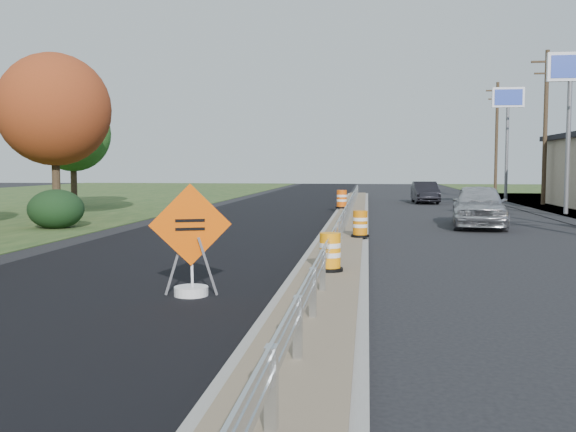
# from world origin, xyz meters

# --- Properties ---
(ground) EXTENTS (140.00, 140.00, 0.00)m
(ground) POSITION_xyz_m (0.00, 0.00, 0.00)
(ground) COLOR black
(ground) RESTS_ON ground
(milled_overlay) EXTENTS (7.20, 120.00, 0.01)m
(milled_overlay) POSITION_xyz_m (-4.40, 10.00, 0.01)
(milled_overlay) COLOR black
(milled_overlay) RESTS_ON ground
(median) EXTENTS (1.60, 55.00, 0.23)m
(median) POSITION_xyz_m (0.00, 8.00, 0.11)
(median) COLOR gray
(median) RESTS_ON ground
(guardrail) EXTENTS (0.10, 46.15, 0.72)m
(guardrail) POSITION_xyz_m (0.00, 9.00, 0.73)
(guardrail) COLOR silver
(guardrail) RESTS_ON median
(pylon_sign_mid) EXTENTS (2.20, 0.30, 7.90)m
(pylon_sign_mid) POSITION_xyz_m (10.50, 16.00, 6.48)
(pylon_sign_mid) COLOR slate
(pylon_sign_mid) RESTS_ON ground
(pylon_sign_north) EXTENTS (2.20, 0.30, 7.90)m
(pylon_sign_north) POSITION_xyz_m (10.50, 30.00, 6.48)
(pylon_sign_north) COLOR slate
(pylon_sign_north) RESTS_ON ground
(utility_pole_nmid) EXTENTS (1.90, 0.26, 9.40)m
(utility_pole_nmid) POSITION_xyz_m (11.50, 24.00, 4.93)
(utility_pole_nmid) COLOR #473523
(utility_pole_nmid) RESTS_ON ground
(utility_pole_north) EXTENTS (1.90, 0.26, 9.40)m
(utility_pole_north) POSITION_xyz_m (11.50, 39.00, 4.93)
(utility_pole_north) COLOR #473523
(utility_pole_north) RESTS_ON ground
(hedge_north) EXTENTS (2.09, 2.09, 1.52)m
(hedge_north) POSITION_xyz_m (-11.00, 6.00, 0.76)
(hedge_north) COLOR black
(hedge_north) RESTS_ON ground
(tree_near_red) EXTENTS (4.95, 4.95, 7.35)m
(tree_near_red) POSITION_xyz_m (-13.00, 10.00, 4.86)
(tree_near_red) COLOR #473523
(tree_near_red) RESTS_ON ground
(tree_near_back) EXTENTS (4.29, 4.29, 6.37)m
(tree_near_back) POSITION_xyz_m (-16.00, 18.00, 4.21)
(tree_near_back) COLOR #473523
(tree_near_back) RESTS_ON ground
(caution_sign) EXTENTS (1.42, 0.63, 2.07)m
(caution_sign) POSITION_xyz_m (-2.43, -5.74, 0.53)
(caution_sign) COLOR white
(caution_sign) RESTS_ON ground
(barrel_median_near) EXTENTS (0.54, 0.54, 0.79)m
(barrel_median_near) POSITION_xyz_m (0.01, -3.97, 0.61)
(barrel_median_near) COLOR black
(barrel_median_near) RESTS_ON median
(barrel_median_mid) EXTENTS (0.55, 0.55, 0.80)m
(barrel_median_mid) POSITION_xyz_m (0.55, 2.48, 0.62)
(barrel_median_mid) COLOR black
(barrel_median_mid) RESTS_ON median
(barrel_median_far) EXTENTS (0.63, 0.63, 0.93)m
(barrel_median_far) POSITION_xyz_m (-0.55, 15.88, 0.68)
(barrel_median_far) COLOR black
(barrel_median_far) RESTS_ON median
(car_silver) EXTENTS (2.58, 5.17, 1.69)m
(car_silver) POSITION_xyz_m (5.10, 8.73, 0.85)
(car_silver) COLOR #B4B5B9
(car_silver) RESTS_ON ground
(car_dark_mid) EXTENTS (1.61, 4.26, 1.39)m
(car_dark_mid) POSITION_xyz_m (4.45, 25.14, 0.69)
(car_dark_mid) COLOR black
(car_dark_mid) RESTS_ON ground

